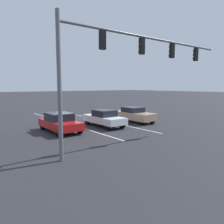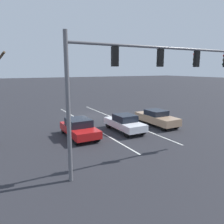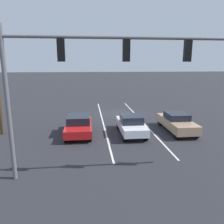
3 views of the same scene
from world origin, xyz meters
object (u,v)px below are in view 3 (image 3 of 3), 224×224
Objects in this scene: car_tan_leftlane_front at (177,122)px; car_red_rightlane_front at (79,125)px; car_white_midlane_front at (131,124)px; traffic_signal_gantry at (110,64)px.

car_tan_leftlane_front is 1.09× the size of car_red_rightlane_front.
car_red_rightlane_front is at bearing 0.04° from car_tan_leftlane_front.
car_tan_leftlane_front reaches higher than car_red_rightlane_front.
car_tan_leftlane_front is 7.78m from car_red_rightlane_front.
traffic_signal_gantry reaches higher than car_white_midlane_front.
car_red_rightlane_front is at bearing -74.21° from traffic_signal_gantry.
car_red_rightlane_front is (7.78, 0.01, 0.01)m from car_tan_leftlane_front.
car_tan_leftlane_front is at bearing -174.94° from car_white_midlane_front.
car_tan_leftlane_front is 0.36× the size of traffic_signal_gantry.
car_white_midlane_front is 4.01m from car_red_rightlane_front.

